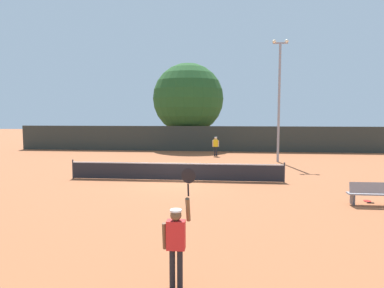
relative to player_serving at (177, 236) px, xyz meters
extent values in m
plane|color=#9E5633|center=(-1.69, 11.28, -1.10)|extent=(120.00, 120.00, 0.00)
cube|color=#232328|center=(-1.69, 11.28, -0.63)|extent=(11.66, 0.03, 0.91)
cube|color=white|center=(-1.69, 11.28, -0.17)|extent=(11.66, 0.04, 0.06)
cylinder|color=#333338|center=(-7.52, 11.28, -0.57)|extent=(0.08, 0.08, 1.07)
cylinder|color=#333338|center=(4.14, 11.28, -0.57)|extent=(0.08, 0.08, 1.07)
cube|color=#2D332D|center=(-1.69, 26.01, 0.13)|extent=(36.08, 0.12, 2.46)
cube|color=red|center=(-0.01, -0.01, 0.03)|extent=(0.38, 0.22, 0.61)
sphere|color=brown|center=(-0.01, -0.01, 0.44)|extent=(0.23, 0.23, 0.23)
cylinder|color=white|center=(-0.01, -0.01, 0.54)|extent=(0.24, 0.24, 0.04)
cylinder|color=black|center=(-0.09, -0.01, -0.69)|extent=(0.12, 0.12, 0.82)
cylinder|color=black|center=(0.07, -0.01, -0.69)|extent=(0.12, 0.12, 0.82)
cylinder|color=brown|center=(-0.25, -0.01, 0.00)|extent=(0.09, 0.17, 0.58)
cylinder|color=brown|center=(0.23, 0.07, 0.54)|extent=(0.09, 0.32, 0.56)
cylinder|color=black|center=(0.23, 0.13, 0.94)|extent=(0.04, 0.11, 0.28)
ellipsoid|color=black|center=(0.23, 0.19, 1.23)|extent=(0.30, 0.13, 0.36)
cube|color=yellow|center=(0.22, 22.17, 0.02)|extent=(0.38, 0.22, 0.61)
sphere|color=beige|center=(0.22, 22.17, 0.44)|extent=(0.23, 0.23, 0.23)
cylinder|color=white|center=(0.22, 22.17, 0.54)|extent=(0.24, 0.24, 0.04)
cylinder|color=black|center=(0.14, 22.17, -0.69)|extent=(0.12, 0.12, 0.82)
cylinder|color=black|center=(0.30, 22.17, -0.69)|extent=(0.12, 0.12, 0.82)
cylinder|color=beige|center=(-0.02, 22.17, -0.01)|extent=(0.09, 0.17, 0.58)
cylinder|color=beige|center=(0.46, 22.17, -0.01)|extent=(0.09, 0.16, 0.58)
sphere|color=#CCE033|center=(-2.58, 12.61, -1.07)|extent=(0.07, 0.07, 0.07)
cylinder|color=black|center=(6.90, 7.32, -1.08)|extent=(0.28, 0.04, 0.04)
ellipsoid|color=red|center=(6.90, 7.64, -1.08)|extent=(0.28, 0.36, 0.04)
cube|color=gray|center=(6.79, 7.07, -0.65)|extent=(1.80, 0.40, 0.06)
cube|color=gray|center=(6.79, 6.89, -0.37)|extent=(1.80, 0.12, 0.44)
cube|color=#4C4C51|center=(6.09, 7.07, -0.88)|extent=(0.08, 0.36, 0.45)
cylinder|color=gray|center=(5.01, 19.12, 3.30)|extent=(0.18, 0.18, 8.79)
cube|color=gray|center=(5.01, 19.12, 7.74)|extent=(1.10, 0.10, 0.10)
sphere|color=#F2EDCC|center=(4.56, 19.12, 7.87)|extent=(0.28, 0.28, 0.28)
sphere|color=#F2EDCC|center=(5.46, 19.12, 7.87)|extent=(0.28, 0.28, 0.28)
cylinder|color=brown|center=(-2.92, 29.21, 0.13)|extent=(0.56, 0.56, 2.47)
sphere|color=#235123|center=(-2.92, 29.21, 4.18)|extent=(7.49, 7.49, 7.49)
cube|color=red|center=(0.29, 31.87, -0.50)|extent=(2.02, 4.25, 0.90)
cube|color=#2D333D|center=(0.29, 31.57, 0.27)|extent=(1.76, 2.25, 0.64)
cylinder|color=black|center=(-0.56, 33.27, -0.80)|extent=(0.22, 0.60, 0.60)
cylinder|color=black|center=(1.14, 33.27, -0.80)|extent=(0.22, 0.60, 0.60)
cylinder|color=black|center=(-0.56, 30.47, -0.80)|extent=(0.22, 0.60, 0.60)
cylinder|color=black|center=(1.14, 30.47, -0.80)|extent=(0.22, 0.60, 0.60)
camera|label=1|loc=(0.97, -6.66, 2.50)|focal=31.38mm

